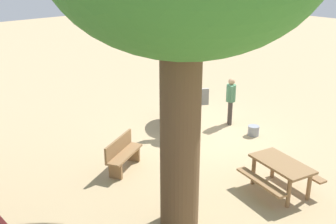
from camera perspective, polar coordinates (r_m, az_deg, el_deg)
ground_plane at (r=13.41m, az=4.81°, el=-2.87°), size 60.00×60.00×0.00m
elephant at (r=13.61m, az=1.72°, el=2.11°), size 2.19×1.97×1.58m
person_handler at (r=13.90m, az=8.72°, el=1.99°), size 0.38×0.39×1.62m
wooden_bench at (r=10.98m, az=-6.35°, el=-5.68°), size 0.99×1.43×0.88m
picnic_table_near at (r=10.21m, az=15.47°, el=-7.75°), size 1.79×1.78×0.78m
feed_bucket at (r=13.38m, az=11.80°, el=-2.55°), size 0.36×0.36×0.32m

